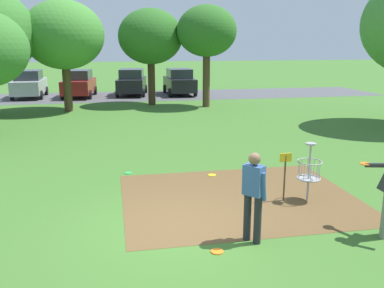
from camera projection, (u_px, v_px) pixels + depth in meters
ground_plane at (177, 228)px, 8.23m from camera, size 160.00×160.00×0.00m
dirt_tee_pad at (239, 197)px, 9.88m from camera, size 5.51×4.37×0.01m
disc_golf_basket at (306, 170)px, 9.52m from camera, size 0.98×0.58×1.39m
player_throwing at (253, 192)px, 7.46m from camera, size 0.45×0.47×1.71m
frisbee_by_tee at (212, 175)px, 11.53m from camera, size 0.23×0.23×0.02m
frisbee_mid_grass at (217, 251)px, 7.29m from camera, size 0.23×0.23×0.02m
frisbee_far_left at (128, 173)px, 11.72m from camera, size 0.23×0.23×0.02m
tree_near_right at (64, 35)px, 21.61m from camera, size 4.22×4.22×5.83m
tree_far_left at (207, 32)px, 23.11m from camera, size 3.36×3.36×5.71m
tree_far_center at (151, 37)px, 24.00m from camera, size 3.76×3.76×5.59m
parking_lot_strip at (129, 96)px, 28.94m from camera, size 36.00×6.00×0.01m
parked_car_leftmost at (29, 84)px, 28.04m from camera, size 2.01×4.22×1.84m
parked_car_center_left at (79, 83)px, 28.34m from camera, size 2.28×4.36×1.84m
parked_car_center_right at (132, 82)px, 29.42m from camera, size 2.42×4.42×1.84m
parked_car_rightmost at (179, 82)px, 29.67m from camera, size 2.01×4.22×1.84m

